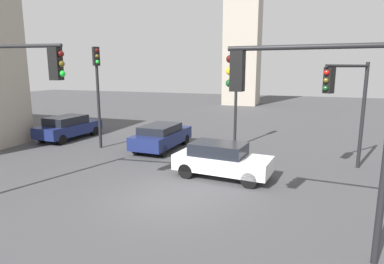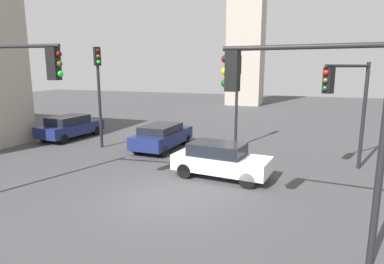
% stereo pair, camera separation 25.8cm
% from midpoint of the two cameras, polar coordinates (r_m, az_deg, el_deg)
% --- Properties ---
extents(ground_plane, '(90.33, 90.33, 0.00)m').
position_cam_midpoint_polar(ground_plane, '(11.80, -4.32, -11.34)').
color(ground_plane, '#424244').
extents(traffic_light_0, '(3.79, 0.55, 5.20)m').
position_cam_midpoint_polar(traffic_light_0, '(8.12, 18.53, 5.10)').
color(traffic_light_0, black).
rests_on(traffic_light_0, ground_plane).
extents(traffic_light_1, '(1.93, 2.60, 4.73)m').
position_cam_midpoint_polar(traffic_light_1, '(15.04, 24.74, 5.94)').
color(traffic_light_1, black).
rests_on(traffic_light_1, ground_plane).
extents(traffic_light_2, '(0.40, 0.49, 5.12)m').
position_cam_midpoint_polar(traffic_light_2, '(18.64, 7.22, 8.17)').
color(traffic_light_2, black).
rests_on(traffic_light_2, ground_plane).
extents(traffic_light_3, '(3.42, 0.60, 5.45)m').
position_cam_midpoint_polar(traffic_light_3, '(12.26, -28.85, 6.73)').
color(traffic_light_3, black).
rests_on(traffic_light_3, ground_plane).
extents(traffic_light_4, '(0.48, 0.45, 5.59)m').
position_cam_midpoint_polar(traffic_light_4, '(19.03, -16.43, 8.78)').
color(traffic_light_4, black).
rests_on(traffic_light_4, ground_plane).
extents(car_0, '(2.10, 4.48, 1.48)m').
position_cam_midpoint_polar(car_0, '(22.47, -20.90, 0.83)').
color(car_0, navy).
rests_on(car_0, ground_plane).
extents(car_1, '(2.01, 4.45, 1.40)m').
position_cam_midpoint_polar(car_1, '(18.44, -5.68, -0.69)').
color(car_1, navy).
rests_on(car_1, ground_plane).
extents(car_4, '(4.08, 2.08, 1.46)m').
position_cam_midpoint_polar(car_4, '(13.67, 4.58, -4.80)').
color(car_4, silver).
rests_on(car_4, ground_plane).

